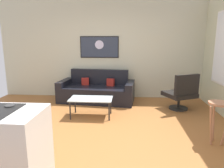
% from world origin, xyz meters
% --- Properties ---
extents(ground, '(6.40, 6.40, 0.04)m').
position_xyz_m(ground, '(0.00, 0.00, -0.02)').
color(ground, '#965C2D').
extents(back_wall, '(6.40, 0.05, 2.80)m').
position_xyz_m(back_wall, '(0.00, 2.42, 1.40)').
color(back_wall, beige).
rests_on(back_wall, ground).
extents(couch, '(2.09, 1.07, 0.84)m').
position_xyz_m(couch, '(-0.33, 1.93, 0.28)').
color(couch, black).
rests_on(couch, ground).
extents(coffee_table, '(0.91, 0.51, 0.41)m').
position_xyz_m(coffee_table, '(-0.28, 0.73, 0.37)').
color(coffee_table, silver).
rests_on(coffee_table, ground).
extents(armchair, '(0.84, 0.83, 0.89)m').
position_xyz_m(armchair, '(1.78, 1.31, 0.42)').
color(armchair, black).
rests_on(armchair, ground).
extents(bar_stool, '(0.37, 0.37, 0.70)m').
position_xyz_m(bar_stool, '(1.93, -0.33, 0.54)').
color(bar_stool, '#A66D4D').
rests_on(bar_stool, ground).
extents(wall_painting, '(1.10, 0.03, 0.61)m').
position_xyz_m(wall_painting, '(-0.31, 2.38, 1.46)').
color(wall_painting, black).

